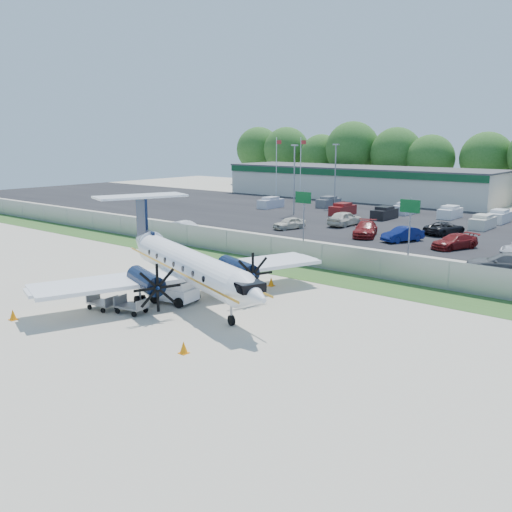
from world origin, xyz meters
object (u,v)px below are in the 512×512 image
Objects in this scene: aircraft at (187,264)px; pushback_tug at (177,292)px; baggage_cart_far at (131,306)px; baggage_cart_near at (102,302)px.

aircraft reaches higher than pushback_tug.
aircraft is 4.48m from baggage_cart_far.
baggage_cart_near is 2.03m from baggage_cart_far.
aircraft reaches higher than baggage_cart_far.
aircraft is 6.72× the size of pushback_tug.
pushback_tug is 3.20m from baggage_cart_far.
baggage_cart_far is at bearing -95.79° from aircraft.
baggage_cart_near is (-2.35, -4.69, -1.84)m from aircraft.
baggage_cart_far is (-0.41, -4.07, -1.83)m from aircraft.
pushback_tug is 1.58× the size of baggage_cart_near.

